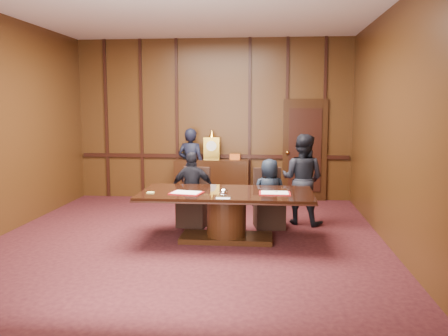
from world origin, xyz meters
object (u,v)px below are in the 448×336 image
witness_left (191,165)px  signatory_right (269,194)px  sideboard (212,178)px  witness_right (302,179)px  signatory_left (193,189)px  conference_table (226,208)px

witness_left → signatory_right: bearing=138.9°
sideboard → witness_right: 2.65m
signatory_left → witness_right: (1.87, 0.38, 0.15)m
sideboard → conference_table: sideboard is taller
witness_left → witness_right: (2.25, -1.75, -0.00)m
signatory_right → witness_right: (0.57, 0.38, 0.20)m
sideboard → signatory_left: 2.29m
sideboard → signatory_left: (-0.05, -2.29, 0.16)m
signatory_right → witness_right: size_ratio=0.75×
conference_table → signatory_right: 1.03m
witness_right → witness_left: bearing=-15.4°
conference_table → witness_right: witness_right is taller
conference_table → witness_right: bearing=44.1°
signatory_right → witness_left: witness_left is taller
conference_table → signatory_left: 1.04m
signatory_right → witness_left: size_ratio=0.75×
sideboard → signatory_right: sideboard is taller
witness_right → conference_table: bearing=66.5°
witness_left → witness_right: witness_left is taller
signatory_left → witness_left: (-0.38, 2.13, 0.15)m
sideboard → witness_left: bearing=-159.9°
conference_table → signatory_right: signatory_right is taller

